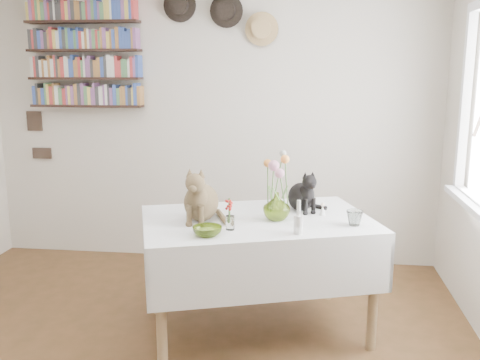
# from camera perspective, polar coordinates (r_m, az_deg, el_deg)

# --- Properties ---
(room) EXTENTS (4.08, 4.58, 2.58)m
(room) POSITION_cam_1_polar(r_m,az_deg,el_deg) (2.62, -11.86, 1.02)
(room) COLOR brown
(room) RESTS_ON ground
(dining_table) EXTENTS (1.67, 1.34, 0.78)m
(dining_table) POSITION_cam_1_polar(r_m,az_deg,el_deg) (3.52, 1.83, -7.10)
(dining_table) COLOR white
(dining_table) RESTS_ON room
(tabby_cat) EXTENTS (0.26, 0.32, 0.36)m
(tabby_cat) POSITION_cam_1_polar(r_m,az_deg,el_deg) (3.39, -4.17, -1.32)
(tabby_cat) COLOR brown
(tabby_cat) RESTS_ON dining_table
(black_cat) EXTENTS (0.29, 0.31, 0.29)m
(black_cat) POSITION_cam_1_polar(r_m,az_deg,el_deg) (3.65, 6.52, -1.00)
(black_cat) COLOR black
(black_cat) RESTS_ON dining_table
(flower_vase) EXTENTS (0.21, 0.21, 0.18)m
(flower_vase) POSITION_cam_1_polar(r_m,az_deg,el_deg) (3.41, 3.92, -2.81)
(flower_vase) COLOR #99B53D
(flower_vase) RESTS_ON dining_table
(green_bowl) EXTENTS (0.19, 0.19, 0.05)m
(green_bowl) POSITION_cam_1_polar(r_m,az_deg,el_deg) (3.11, -3.50, -5.46)
(green_bowl) COLOR #99B53D
(green_bowl) RESTS_ON dining_table
(drinking_glass) EXTENTS (0.13, 0.13, 0.10)m
(drinking_glass) POSITION_cam_1_polar(r_m,az_deg,el_deg) (3.36, 12.13, -3.99)
(drinking_glass) COLOR white
(drinking_glass) RESTS_ON dining_table
(candlestick) EXTENTS (0.06, 0.06, 0.20)m
(candlestick) POSITION_cam_1_polar(r_m,az_deg,el_deg) (3.14, 6.25, -4.56)
(candlestick) COLOR white
(candlestick) RESTS_ON dining_table
(berry_jar) EXTENTS (0.05, 0.05, 0.21)m
(berry_jar) POSITION_cam_1_polar(r_m,az_deg,el_deg) (3.20, -1.07, -3.68)
(berry_jar) COLOR white
(berry_jar) RESTS_ON dining_table
(porcelain_figurine) EXTENTS (0.05, 0.05, 0.09)m
(porcelain_figurine) POSITION_cam_1_polar(r_m,az_deg,el_deg) (3.56, 8.81, -3.15)
(porcelain_figurine) COLOR white
(porcelain_figurine) RESTS_ON dining_table
(flower_bouquet) EXTENTS (0.17, 0.12, 0.39)m
(flower_bouquet) POSITION_cam_1_polar(r_m,az_deg,el_deg) (3.37, 4.01, 1.41)
(flower_bouquet) COLOR #4C7233
(flower_bouquet) RESTS_ON flower_vase
(bookshelf_unit) EXTENTS (1.00, 0.16, 0.91)m
(bookshelf_unit) POSITION_cam_1_polar(r_m,az_deg,el_deg) (4.98, -16.26, 12.70)
(bookshelf_unit) COLOR black
(bookshelf_unit) RESTS_ON room
(wall_hats) EXTENTS (0.98, 0.09, 0.48)m
(wall_hats) POSITION_cam_1_polar(r_m,az_deg,el_deg) (4.69, -1.92, 17.20)
(wall_hats) COLOR black
(wall_hats) RESTS_ON room
(wall_art_plaques) EXTENTS (0.21, 0.02, 0.44)m
(wall_art_plaques) POSITION_cam_1_polar(r_m,az_deg,el_deg) (5.31, -20.78, 4.56)
(wall_art_plaques) COLOR #38281E
(wall_art_plaques) RESTS_ON room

